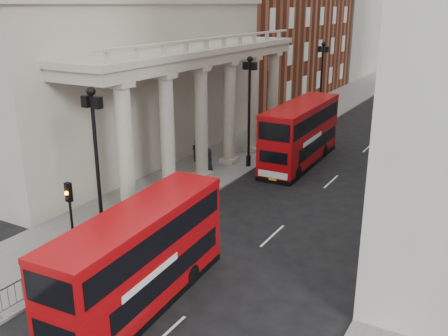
{
  "coord_description": "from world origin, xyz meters",
  "views": [
    {
      "loc": [
        15.94,
        -12.66,
        12.02
      ],
      "look_at": [
        1.88,
        11.89,
        2.67
      ],
      "focal_mm": 40.0,
      "sensor_mm": 36.0,
      "label": 1
    }
  ],
  "objects_px": {
    "lamp_post_north": "(322,78)",
    "pedestrian_a": "(169,175)",
    "lamp_post_mid": "(249,104)",
    "lamp_post_south": "(97,160)",
    "bus_far": "(301,132)",
    "traffic_light": "(70,210)",
    "bus_near": "(140,257)",
    "pedestrian_b": "(197,150)",
    "pedestrian_c": "(209,160)"
  },
  "relations": [
    {
      "from": "lamp_post_south",
      "to": "bus_far",
      "type": "relative_size",
      "value": 0.75
    },
    {
      "from": "lamp_post_mid",
      "to": "pedestrian_c",
      "type": "xyz_separation_m",
      "value": [
        -2.05,
        -2.5,
        -3.93
      ]
    },
    {
      "from": "lamp_post_south",
      "to": "pedestrian_b",
      "type": "xyz_separation_m",
      "value": [
        -4.07,
        15.01,
        -3.88
      ]
    },
    {
      "from": "lamp_post_south",
      "to": "lamp_post_mid",
      "type": "height_order",
      "value": "same"
    },
    {
      "from": "lamp_post_south",
      "to": "lamp_post_mid",
      "type": "xyz_separation_m",
      "value": [
        0.0,
        16.0,
        0.0
      ]
    },
    {
      "from": "pedestrian_c",
      "to": "bus_far",
      "type": "bearing_deg",
      "value": 70.21
    },
    {
      "from": "lamp_post_mid",
      "to": "pedestrian_a",
      "type": "height_order",
      "value": "lamp_post_mid"
    },
    {
      "from": "lamp_post_mid",
      "to": "lamp_post_south",
      "type": "bearing_deg",
      "value": -90.0
    },
    {
      "from": "bus_near",
      "to": "lamp_post_north",
      "type": "bearing_deg",
      "value": 93.79
    },
    {
      "from": "bus_far",
      "to": "lamp_post_mid",
      "type": "bearing_deg",
      "value": -137.0
    },
    {
      "from": "lamp_post_north",
      "to": "pedestrian_c",
      "type": "distance_m",
      "value": 19.02
    },
    {
      "from": "lamp_post_south",
      "to": "traffic_light",
      "type": "distance_m",
      "value": 2.71
    },
    {
      "from": "lamp_post_north",
      "to": "traffic_light",
      "type": "height_order",
      "value": "lamp_post_north"
    },
    {
      "from": "pedestrian_a",
      "to": "lamp_post_north",
      "type": "bearing_deg",
      "value": 97.78
    },
    {
      "from": "lamp_post_south",
      "to": "pedestrian_c",
      "type": "height_order",
      "value": "lamp_post_south"
    },
    {
      "from": "bus_far",
      "to": "pedestrian_b",
      "type": "height_order",
      "value": "bus_far"
    },
    {
      "from": "lamp_post_north",
      "to": "pedestrian_a",
      "type": "height_order",
      "value": "lamp_post_north"
    },
    {
      "from": "lamp_post_mid",
      "to": "bus_near",
      "type": "bearing_deg",
      "value": -76.23
    },
    {
      "from": "lamp_post_mid",
      "to": "pedestrian_c",
      "type": "bearing_deg",
      "value": -129.28
    },
    {
      "from": "lamp_post_mid",
      "to": "pedestrian_a",
      "type": "xyz_separation_m",
      "value": [
        -2.39,
        -7.03,
        -3.87
      ]
    },
    {
      "from": "bus_near",
      "to": "traffic_light",
      "type": "bearing_deg",
      "value": 168.73
    },
    {
      "from": "lamp_post_mid",
      "to": "bus_far",
      "type": "xyz_separation_m",
      "value": [
        3.01,
        2.99,
        -2.43
      ]
    },
    {
      "from": "lamp_post_south",
      "to": "pedestrian_c",
      "type": "xyz_separation_m",
      "value": [
        -2.05,
        13.5,
        -3.93
      ]
    },
    {
      "from": "lamp_post_south",
      "to": "lamp_post_north",
      "type": "distance_m",
      "value": 32.0
    },
    {
      "from": "lamp_post_mid",
      "to": "pedestrian_b",
      "type": "xyz_separation_m",
      "value": [
        -4.07,
        -0.99,
        -3.88
      ]
    },
    {
      "from": "lamp_post_north",
      "to": "pedestrian_a",
      "type": "xyz_separation_m",
      "value": [
        -2.39,
        -23.03,
        -3.87
      ]
    },
    {
      "from": "bus_far",
      "to": "pedestrian_a",
      "type": "xyz_separation_m",
      "value": [
        -5.4,
        -10.02,
        -1.45
      ]
    },
    {
      "from": "pedestrian_b",
      "to": "bus_far",
      "type": "bearing_deg",
      "value": -138.15
    },
    {
      "from": "bus_near",
      "to": "bus_far",
      "type": "xyz_separation_m",
      "value": [
        -1.55,
        21.6,
        0.27
      ]
    },
    {
      "from": "traffic_light",
      "to": "bus_far",
      "type": "xyz_separation_m",
      "value": [
        2.91,
        21.0,
        -0.62
      ]
    },
    {
      "from": "lamp_post_south",
      "to": "pedestrian_a",
      "type": "bearing_deg",
      "value": 104.9
    },
    {
      "from": "pedestrian_a",
      "to": "bus_far",
      "type": "bearing_deg",
      "value": 75.38
    },
    {
      "from": "lamp_post_mid",
      "to": "pedestrian_a",
      "type": "bearing_deg",
      "value": -108.75
    },
    {
      "from": "lamp_post_north",
      "to": "pedestrian_b",
      "type": "height_order",
      "value": "lamp_post_north"
    },
    {
      "from": "traffic_light",
      "to": "pedestrian_a",
      "type": "height_order",
      "value": "traffic_light"
    },
    {
      "from": "lamp_post_mid",
      "to": "lamp_post_north",
      "type": "distance_m",
      "value": 16.0
    },
    {
      "from": "bus_near",
      "to": "lamp_post_mid",
      "type": "bearing_deg",
      "value": 100.06
    },
    {
      "from": "pedestrian_a",
      "to": "pedestrian_b",
      "type": "xyz_separation_m",
      "value": [
        -1.69,
        6.04,
        -0.01
      ]
    },
    {
      "from": "traffic_light",
      "to": "pedestrian_c",
      "type": "xyz_separation_m",
      "value": [
        -2.15,
        15.52,
        -2.13
      ]
    },
    {
      "from": "bus_near",
      "to": "pedestrian_a",
      "type": "xyz_separation_m",
      "value": [
        -6.95,
        11.58,
        -1.17
      ]
    },
    {
      "from": "traffic_light",
      "to": "lamp_post_south",
      "type": "bearing_deg",
      "value": 92.84
    },
    {
      "from": "lamp_post_mid",
      "to": "lamp_post_north",
      "type": "bearing_deg",
      "value": 90.0
    },
    {
      "from": "lamp_post_mid",
      "to": "bus_near",
      "type": "xyz_separation_m",
      "value": [
        4.56,
        -18.61,
        -2.7
      ]
    },
    {
      "from": "bus_far",
      "to": "pedestrian_b",
      "type": "bearing_deg",
      "value": -152.46
    },
    {
      "from": "bus_near",
      "to": "bus_far",
      "type": "height_order",
      "value": "bus_far"
    },
    {
      "from": "bus_far",
      "to": "pedestrian_c",
      "type": "xyz_separation_m",
      "value": [
        -5.06,
        -5.49,
        -1.51
      ]
    },
    {
      "from": "traffic_light",
      "to": "bus_near",
      "type": "height_order",
      "value": "traffic_light"
    },
    {
      "from": "lamp_post_south",
      "to": "pedestrian_b",
      "type": "height_order",
      "value": "lamp_post_south"
    },
    {
      "from": "traffic_light",
      "to": "bus_far",
      "type": "relative_size",
      "value": 0.39
    },
    {
      "from": "pedestrian_b",
      "to": "pedestrian_a",
      "type": "bearing_deg",
      "value": 118.13
    }
  ]
}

